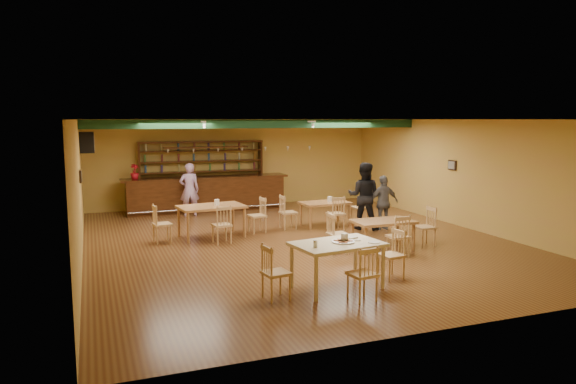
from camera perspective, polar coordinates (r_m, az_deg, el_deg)
name	(u,v)px	position (r m, az deg, el deg)	size (l,w,h in m)	color
floor	(297,241)	(13.32, 0.97, -5.24)	(12.00, 12.00, 0.00)	#593219
ceiling_beam	(262,124)	(15.61, -2.80, 7.30)	(10.00, 0.30, 0.25)	#113318
track_rail_left	(196,121)	(15.75, -9.78, 7.46)	(0.05, 2.50, 0.05)	silver
track_rail_right	(299,121)	(16.65, 1.19, 7.58)	(0.05, 2.50, 0.05)	silver
ac_unit	(87,142)	(16.28, -20.74, 5.00)	(0.34, 0.70, 0.48)	silver
picture_left	(80,176)	(13.14, -21.36, 1.57)	(0.04, 0.34, 0.28)	black
picture_right	(452,165)	(15.95, 17.18, 2.77)	(0.04, 0.34, 0.28)	black
bar_counter	(206,194)	(17.75, -8.72, -0.18)	(5.42, 0.85, 1.13)	black
back_bar_hutch	(202,175)	(18.30, -9.17, 1.86)	(4.19, 0.40, 2.28)	black
poinsettia	(135,172)	(17.35, -16.11, 2.10)	(0.27, 0.27, 0.48)	#B3101C
dining_table_a	(212,221)	(13.77, -8.18, -3.14)	(1.64, 0.99, 0.82)	olive
dining_table_b	(325,214)	(15.15, 3.97, -2.34)	(1.36, 0.82, 0.68)	olive
dining_table_d	(383,235)	(12.53, 10.10, -4.56)	(1.39, 0.83, 0.69)	olive
near_table	(337,265)	(9.62, 5.29, -7.84)	(1.55, 1.00, 0.83)	beige
pizza_tray	(343,242)	(9.56, 5.92, -5.32)	(0.40, 0.40, 0.01)	silver
parmesan_shaker	(315,244)	(9.15, 2.95, -5.58)	(0.07, 0.07, 0.11)	#EAE5C6
napkin_stack	(351,238)	(9.88, 6.80, -4.87)	(0.20, 0.15, 0.03)	white
pizza_server	(350,240)	(9.68, 6.66, -5.11)	(0.32, 0.09, 0.00)	silver
side_plate	(374,242)	(9.60, 9.20, -5.34)	(0.22, 0.22, 0.01)	white
patron_bar	(189,190)	(16.78, -10.52, 0.25)	(0.61, 0.40, 1.67)	purple
patron_right_a	(364,196)	(14.71, 8.12, -0.42)	(0.89, 0.70, 1.84)	black
patron_right_b	(384,203)	(14.75, 10.20, -1.12)	(0.87, 0.36, 1.49)	slate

